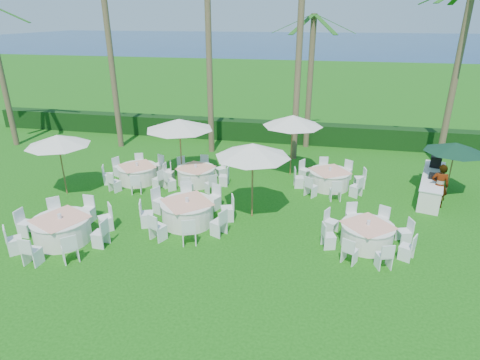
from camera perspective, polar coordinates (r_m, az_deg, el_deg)
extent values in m
plane|color=#15500D|center=(14.40, -7.69, -7.84)|extent=(120.00, 120.00, 0.00)
cube|color=black|center=(24.96, 1.21, 7.09)|extent=(34.00, 1.00, 1.20)
plane|color=#082851|center=(113.98, 9.99, 18.52)|extent=(260.00, 260.00, 0.00)
cylinder|color=white|center=(15.08, -23.97, -6.51)|extent=(1.86, 1.86, 0.81)
cylinder|color=white|center=(14.90, -24.21, -5.11)|extent=(1.94, 1.94, 0.03)
cube|color=#FCAA8A|center=(14.89, -24.23, -5.02)|extent=(2.00, 2.00, 0.01)
cylinder|color=silver|center=(14.85, -24.28, -4.73)|extent=(0.13, 0.13, 0.17)
cube|color=white|center=(15.21, -18.63, -5.09)|extent=(0.64, 0.64, 0.97)
cube|color=white|center=(16.06, -20.96, -3.91)|extent=(0.47, 0.47, 0.97)
cube|color=white|center=(16.36, -24.77, -4.06)|extent=(0.64, 0.64, 0.97)
cube|color=white|center=(15.94, -28.20, -5.40)|extent=(0.47, 0.47, 0.97)
cube|color=white|center=(15.02, -29.49, -7.35)|extent=(0.64, 0.64, 0.97)
cube|color=white|center=(14.10, -27.53, -8.87)|extent=(0.47, 0.47, 0.97)
cube|color=white|center=(13.76, -23.11, -8.83)|extent=(0.64, 0.64, 0.97)
cube|color=white|center=(14.24, -19.31, -7.14)|extent=(0.47, 0.47, 0.97)
cylinder|color=white|center=(15.03, -7.45, -4.65)|extent=(1.90, 1.90, 0.82)
cylinder|color=white|center=(14.85, -7.53, -3.21)|extent=(1.97, 1.97, 0.03)
cube|color=#FCAA8A|center=(14.84, -7.53, -3.12)|extent=(2.16, 2.16, 0.01)
cylinder|color=silver|center=(14.80, -7.55, -2.82)|extent=(0.13, 0.13, 0.18)
cube|color=white|center=(15.07, -1.82, -4.03)|extent=(0.59, 0.59, 0.99)
cube|color=white|center=(15.98, -3.82, -2.47)|extent=(0.61, 0.61, 0.99)
cube|color=white|center=(16.33, -7.61, -2.05)|extent=(0.59, 0.59, 0.99)
cube|color=white|center=(15.97, -11.33, -2.90)|extent=(0.61, 0.61, 0.99)
cube|color=white|center=(15.06, -13.11, -4.67)|extent=(0.59, 0.59, 0.99)
cube|color=white|center=(14.10, -11.62, -6.51)|extent=(0.61, 0.61, 0.99)
cube|color=white|center=(13.69, -7.29, -7.15)|extent=(0.59, 0.59, 0.99)
cube|color=white|center=(14.11, -3.07, -6.02)|extent=(0.61, 0.61, 0.99)
cylinder|color=white|center=(14.21, 17.58, -7.52)|extent=(1.69, 1.69, 0.73)
cylinder|color=white|center=(14.03, 17.76, -6.19)|extent=(1.76, 1.76, 0.03)
cube|color=#FCAA8A|center=(14.02, 17.77, -6.10)|extent=(1.92, 1.92, 0.01)
cylinder|color=silver|center=(13.98, 17.81, -5.79)|extent=(0.12, 0.12, 0.16)
cube|color=white|center=(14.73, 22.36, -6.78)|extent=(0.52, 0.52, 0.88)
cube|color=white|center=(15.28, 19.51, -5.26)|extent=(0.55, 0.55, 0.88)
cube|color=white|center=(15.23, 15.73, -4.87)|extent=(0.52, 0.52, 0.88)
cube|color=white|center=(14.60, 12.85, -5.80)|extent=(0.55, 0.55, 0.88)
cube|color=white|center=(13.72, 12.51, -7.73)|extent=(0.52, 0.52, 0.88)
cube|color=white|center=(13.10, 15.38, -9.60)|extent=(0.55, 0.55, 0.88)
cube|color=white|center=(13.16, 19.82, -10.04)|extent=(0.52, 0.52, 0.88)
cube|color=white|center=(13.85, 22.68, -8.76)|extent=(0.55, 0.55, 0.88)
cylinder|color=white|center=(19.17, -14.32, 0.81)|extent=(1.70, 1.70, 0.74)
cylinder|color=white|center=(19.03, -14.43, 1.87)|extent=(1.78, 1.78, 0.03)
cube|color=#FCAA8A|center=(19.02, -14.43, 1.94)|extent=(1.95, 1.95, 0.01)
cylinder|color=silver|center=(19.00, -14.46, 2.18)|extent=(0.12, 0.12, 0.16)
cube|color=white|center=(19.07, -10.36, 1.28)|extent=(0.54, 0.54, 0.89)
cube|color=white|center=(19.96, -11.50, 2.17)|extent=(0.54, 0.54, 0.89)
cube|color=white|center=(20.39, -14.13, 2.36)|extent=(0.54, 0.54, 0.89)
cube|color=white|center=(20.12, -16.86, 1.79)|extent=(0.54, 0.54, 0.89)
cube|color=white|center=(19.30, -18.27, 0.74)|extent=(0.54, 0.54, 0.89)
cube|color=white|center=(18.37, -17.42, -0.25)|extent=(0.54, 0.54, 0.89)
cube|color=white|center=(17.91, -14.58, -0.52)|extent=(0.54, 0.54, 0.89)
cube|color=white|center=(18.20, -11.56, 0.15)|extent=(0.54, 0.54, 0.89)
cylinder|color=white|center=(18.51, -6.26, 0.60)|extent=(1.68, 1.68, 0.73)
cylinder|color=white|center=(18.38, -6.31, 1.69)|extent=(1.75, 1.75, 0.03)
cube|color=#FCAA8A|center=(18.37, -6.31, 1.76)|extent=(1.75, 1.75, 0.01)
cylinder|color=silver|center=(18.34, -6.32, 2.01)|extent=(0.12, 0.12, 0.16)
cube|color=white|center=(19.10, -2.82, 1.64)|extent=(0.58, 0.58, 0.87)
cube|color=white|center=(19.66, -5.20, 2.20)|extent=(0.42, 0.42, 0.87)
cube|color=white|center=(19.58, -8.12, 1.98)|extent=(0.58, 0.58, 0.87)
cube|color=white|center=(18.89, -10.09, 1.07)|extent=(0.42, 0.42, 0.87)
cube|color=white|center=(17.96, -9.94, -0.07)|extent=(0.58, 0.58, 0.87)
cube|color=white|center=(17.33, -7.48, -0.76)|extent=(0.42, 0.42, 0.87)
cube|color=white|center=(17.42, -4.19, -0.49)|extent=(0.58, 0.58, 0.87)
cube|color=white|center=(18.17, -2.29, 0.54)|extent=(0.42, 0.42, 0.87)
cylinder|color=white|center=(18.40, 12.57, 0.08)|extent=(1.74, 1.74, 0.76)
cylinder|color=white|center=(18.26, 12.67, 1.21)|extent=(1.81, 1.81, 0.03)
cube|color=#FCAA8A|center=(18.25, 12.68, 1.28)|extent=(1.95, 1.95, 0.01)
cylinder|color=silver|center=(18.22, 12.70, 1.53)|extent=(0.12, 0.12, 0.16)
cube|color=white|center=(18.70, 16.68, 0.27)|extent=(0.49, 0.49, 0.91)
cube|color=white|center=(19.46, 14.84, 1.35)|extent=(0.59, 0.59, 0.91)
cube|color=white|center=(19.62, 11.86, 1.80)|extent=(0.49, 0.49, 0.91)
cube|color=white|center=(19.09, 9.23, 1.41)|extent=(0.59, 0.59, 0.91)
cube|color=white|center=(18.15, 8.38, 0.33)|extent=(0.49, 0.49, 0.91)
cube|color=white|center=(17.33, 10.06, -0.87)|extent=(0.59, 0.59, 0.91)
cube|color=white|center=(17.15, 13.43, -1.41)|extent=(0.49, 0.49, 0.91)
cube|color=white|center=(17.73, 16.21, -0.90)|extent=(0.59, 0.59, 0.91)
cylinder|color=brown|center=(18.60, -23.96, 1.81)|extent=(0.06, 0.06, 2.54)
cone|color=silver|center=(18.26, -24.51, 5.16)|extent=(2.62, 2.62, 0.46)
sphere|color=brown|center=(18.22, -24.59, 5.63)|extent=(0.10, 0.10, 0.10)
cylinder|color=brown|center=(14.98, 1.77, -0.35)|extent=(0.07, 0.07, 2.82)
cone|color=silver|center=(14.53, 1.83, 4.27)|extent=(2.80, 2.80, 0.51)
sphere|color=brown|center=(14.48, 1.84, 4.93)|extent=(0.11, 0.11, 0.11)
cylinder|color=brown|center=(19.08, -8.43, 4.32)|extent=(0.06, 0.06, 2.71)
cone|color=silver|center=(18.74, -8.65, 7.85)|extent=(3.15, 3.15, 0.49)
sphere|color=brown|center=(18.70, -8.68, 8.35)|extent=(0.11, 0.11, 0.11)
cylinder|color=brown|center=(19.26, 7.33, 4.73)|extent=(0.07, 0.07, 2.82)
cone|color=silver|center=(18.92, 7.52, 8.38)|extent=(2.81, 2.81, 0.51)
sphere|color=brown|center=(18.88, 7.55, 8.90)|extent=(0.11, 0.11, 0.11)
cylinder|color=brown|center=(19.12, 27.76, 1.23)|extent=(0.05, 0.05, 2.26)
cone|color=black|center=(18.82, 28.31, 4.11)|extent=(2.47, 2.47, 0.41)
sphere|color=brown|center=(18.79, 28.39, 4.51)|extent=(0.09, 0.09, 0.09)
cube|color=white|center=(18.98, 25.57, -0.74)|extent=(1.81, 4.04, 0.89)
cube|color=white|center=(18.82, 25.81, 0.57)|extent=(1.87, 4.11, 0.04)
cube|color=black|center=(19.87, 26.10, 2.43)|extent=(0.57, 0.64, 0.50)
cube|color=black|center=(18.41, 25.81, 0.50)|extent=(0.43, 0.43, 0.20)
imported|color=gray|center=(17.82, 26.50, -0.74)|extent=(0.74, 0.56, 1.82)
cylinder|color=brown|center=(23.90, -17.89, 16.26)|extent=(0.32, 0.32, 10.11)
cylinder|color=brown|center=(21.95, -4.40, 16.46)|extent=(0.32, 0.32, 9.89)
cylinder|color=brown|center=(20.80, 8.55, 20.18)|extent=(0.32, 0.32, 12.94)
cylinder|color=brown|center=(23.26, 9.89, 13.30)|extent=(0.32, 0.32, 7.28)
cube|color=#124914|center=(23.02, 13.35, 20.84)|extent=(2.21, 0.36, 1.00)
cube|color=#124914|center=(23.95, 11.84, 21.00)|extent=(1.28, 2.08, 1.00)
cube|color=#124914|center=(23.94, 9.03, 21.19)|extent=(1.41, 2.02, 1.00)
cube|color=#124914|center=(23.01, 7.52, 21.22)|extent=(2.21, 0.36, 1.00)
cube|color=#124914|center=(22.05, 8.92, 21.10)|extent=(1.28, 2.08, 1.00)
cube|color=#124914|center=(22.05, 11.96, 20.91)|extent=(1.41, 2.02, 1.00)
cylinder|color=brown|center=(22.37, 28.22, 12.46)|extent=(0.32, 0.32, 8.64)
cylinder|color=brown|center=(26.86, -30.73, 12.32)|extent=(0.32, 0.32, 7.79)
cube|color=#124914|center=(26.08, -30.13, 19.87)|extent=(2.22, 0.64, 1.00)
cube|color=#124914|center=(27.18, -30.11, 19.86)|extent=(1.04, 2.16, 1.00)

